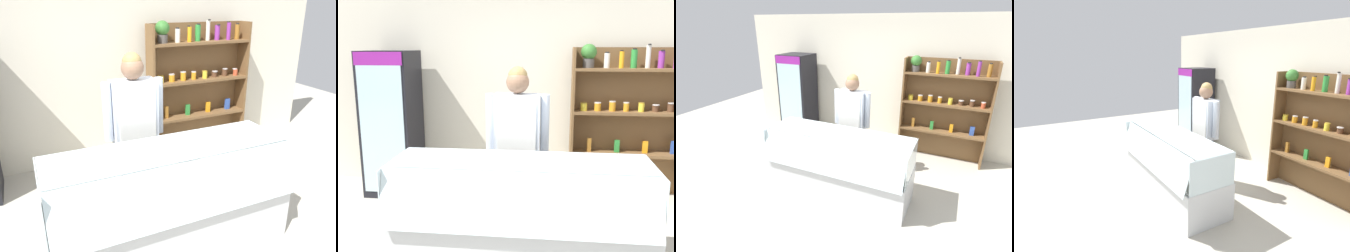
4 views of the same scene
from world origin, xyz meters
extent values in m
plane|color=#B7B2A3|center=(0.00, 0.00, 0.00)|extent=(12.00, 12.00, 0.00)
cube|color=silver|center=(0.00, 2.29, 1.35)|extent=(6.80, 0.10, 2.70)
cube|color=black|center=(-1.96, 1.82, 0.95)|extent=(0.65, 0.64, 1.90)
cube|color=silver|center=(-1.96, 1.49, 0.95)|extent=(0.57, 0.01, 1.70)
cube|color=#8C1E8C|center=(-1.96, 1.49, 1.81)|extent=(0.61, 0.01, 0.16)
cylinder|color=#2D8C38|center=(-2.16, 1.56, 0.36)|extent=(0.06, 0.06, 0.22)
cylinder|color=purple|center=(-2.03, 1.56, 0.35)|extent=(0.05, 0.05, 0.20)
cylinder|color=orange|center=(-1.90, 1.56, 0.33)|extent=(0.06, 0.06, 0.16)
cylinder|color=#9E6623|center=(-1.76, 1.56, 0.34)|extent=(0.06, 0.06, 0.19)
cylinder|color=orange|center=(-2.14, 1.56, 0.82)|extent=(0.06, 0.06, 0.14)
cylinder|color=silver|center=(-1.96, 1.56, 0.82)|extent=(0.06, 0.06, 0.15)
cylinder|color=orange|center=(-1.79, 1.56, 0.84)|extent=(0.07, 0.07, 0.19)
cylinder|color=#3356B2|center=(-2.16, 1.56, 1.32)|extent=(0.06, 0.06, 0.14)
cylinder|color=#3356B2|center=(-2.03, 1.56, 1.32)|extent=(0.07, 0.07, 0.15)
cylinder|color=#9E6623|center=(-1.90, 1.56, 1.33)|extent=(0.06, 0.06, 0.16)
cylinder|color=orange|center=(-1.76, 1.56, 1.32)|extent=(0.06, 0.06, 0.15)
cube|color=brown|center=(1.17, 2.09, 0.97)|extent=(1.56, 0.02, 1.94)
cube|color=brown|center=(0.41, 1.95, 0.97)|extent=(0.03, 0.28, 1.94)
cube|color=brown|center=(1.94, 1.95, 0.97)|extent=(0.03, 0.28, 1.94)
cube|color=brown|center=(1.17, 1.95, 0.58)|extent=(1.50, 0.28, 0.04)
cube|color=brown|center=(1.17, 1.95, 1.12)|extent=(1.50, 0.28, 0.04)
cube|color=brown|center=(1.17, 1.95, 1.67)|extent=(1.50, 0.28, 0.04)
cylinder|color=#4C4742|center=(0.58, 1.95, 1.74)|extent=(0.14, 0.14, 0.11)
sphere|color=#36732D|center=(0.58, 1.95, 1.88)|extent=(0.20, 0.20, 0.20)
cylinder|color=silver|center=(0.81, 1.94, 1.78)|extent=(0.07, 0.07, 0.18)
cylinder|color=black|center=(0.81, 1.95, 1.88)|extent=(0.05, 0.05, 0.02)
cylinder|color=orange|center=(0.98, 1.92, 1.79)|extent=(0.06, 0.06, 0.20)
cylinder|color=black|center=(0.98, 1.95, 1.90)|extent=(0.04, 0.04, 0.02)
cylinder|color=#2D8C38|center=(1.14, 1.97, 1.80)|extent=(0.08, 0.08, 0.23)
cylinder|color=black|center=(1.14, 1.95, 1.92)|extent=(0.05, 0.05, 0.02)
cylinder|color=silver|center=(1.31, 1.98, 1.82)|extent=(0.06, 0.06, 0.28)
cylinder|color=black|center=(1.31, 1.95, 1.97)|extent=(0.04, 0.04, 0.02)
cylinder|color=purple|center=(1.47, 1.98, 1.79)|extent=(0.07, 0.07, 0.21)
cylinder|color=black|center=(1.47, 1.95, 1.90)|extent=(0.05, 0.05, 0.02)
cylinder|color=purple|center=(1.63, 1.93, 1.81)|extent=(0.06, 0.06, 0.24)
cylinder|color=black|center=(1.63, 1.95, 1.94)|extent=(0.04, 0.04, 0.02)
cylinder|color=#9E6623|center=(1.80, 1.95, 1.79)|extent=(0.07, 0.07, 0.21)
cylinder|color=black|center=(1.80, 1.95, 1.91)|extent=(0.05, 0.05, 0.02)
cylinder|color=yellow|center=(0.55, 1.93, 1.19)|extent=(0.08, 0.08, 0.09)
cylinder|color=gold|center=(0.55, 1.95, 1.24)|extent=(0.09, 0.09, 0.01)
cylinder|color=orange|center=(0.73, 1.95, 1.19)|extent=(0.08, 0.08, 0.10)
cylinder|color=silver|center=(0.73, 1.95, 1.25)|extent=(0.08, 0.08, 0.01)
cylinder|color=orange|center=(0.91, 1.95, 1.20)|extent=(0.08, 0.08, 0.12)
cylinder|color=silver|center=(0.91, 1.95, 1.26)|extent=(0.08, 0.08, 0.01)
cylinder|color=orange|center=(1.08, 1.95, 1.19)|extent=(0.07, 0.07, 0.10)
cylinder|color=silver|center=(1.08, 1.95, 1.25)|extent=(0.07, 0.07, 0.01)
cylinder|color=yellow|center=(1.26, 1.94, 1.19)|extent=(0.07, 0.07, 0.10)
cylinder|color=gold|center=(1.26, 1.95, 1.25)|extent=(0.07, 0.07, 0.01)
cylinder|color=brown|center=(1.44, 1.97, 1.18)|extent=(0.08, 0.08, 0.08)
cylinder|color=silver|center=(1.44, 1.95, 1.23)|extent=(0.08, 0.08, 0.01)
cylinder|color=brown|center=(1.62, 1.96, 1.20)|extent=(0.08, 0.08, 0.11)
cylinder|color=silver|center=(1.62, 1.95, 1.25)|extent=(0.08, 0.08, 0.01)
cylinder|color=#BF4C2D|center=(1.80, 1.93, 1.19)|extent=(0.07, 0.07, 0.09)
cylinder|color=silver|center=(1.80, 1.95, 1.24)|extent=(0.07, 0.07, 0.01)
cube|color=#9E6623|center=(0.64, 1.95, 0.69)|extent=(0.06, 0.04, 0.18)
cube|color=#2D8C38|center=(1.00, 1.95, 0.68)|extent=(0.06, 0.04, 0.16)
cube|color=orange|center=(1.35, 1.95, 0.68)|extent=(0.06, 0.04, 0.15)
cube|color=#3356B2|center=(1.71, 1.95, 0.68)|extent=(0.08, 0.04, 0.17)
cube|color=silver|center=(-0.13, 0.13, 0.28)|extent=(2.22, 0.74, 0.55)
cube|color=white|center=(-0.13, 0.13, 0.57)|extent=(2.16, 0.68, 0.03)
cube|color=silver|center=(-0.13, -0.22, 0.78)|extent=(2.18, 0.16, 0.47)
cube|color=silver|center=(-0.13, 0.18, 1.00)|extent=(2.18, 0.58, 0.01)
cube|color=silver|center=(-1.23, 0.13, 0.78)|extent=(0.01, 0.70, 0.45)
cube|color=silver|center=(0.97, 0.13, 0.78)|extent=(0.01, 0.70, 0.45)
cube|color=tan|center=(-1.07, 0.22, 0.61)|extent=(0.17, 0.12, 0.06)
cube|color=white|center=(-1.07, 0.00, 0.61)|extent=(0.05, 0.03, 0.02)
cube|color=tan|center=(-0.83, 0.22, 0.61)|extent=(0.16, 0.13, 0.06)
cube|color=white|center=(-0.83, 0.00, 0.61)|extent=(0.05, 0.03, 0.02)
cube|color=beige|center=(-0.60, 0.22, 0.61)|extent=(0.16, 0.12, 0.05)
cube|color=white|center=(-0.60, 0.00, 0.61)|extent=(0.05, 0.03, 0.02)
cube|color=tan|center=(-0.36, 0.22, 0.61)|extent=(0.16, 0.12, 0.05)
cube|color=white|center=(-0.36, 0.00, 0.61)|extent=(0.05, 0.03, 0.02)
cube|color=tan|center=(-0.13, 0.22, 0.61)|extent=(0.16, 0.14, 0.06)
cube|color=white|center=(-0.13, 0.00, 0.61)|extent=(0.05, 0.03, 0.02)
cube|color=tan|center=(0.10, 0.22, 0.61)|extent=(0.16, 0.11, 0.06)
cube|color=white|center=(0.10, 0.00, 0.61)|extent=(0.05, 0.03, 0.02)
cube|color=beige|center=(0.34, 0.22, 0.61)|extent=(0.16, 0.14, 0.04)
cube|color=white|center=(0.34, 0.00, 0.61)|extent=(0.05, 0.03, 0.02)
cube|color=tan|center=(0.57, 0.22, 0.61)|extent=(0.16, 0.12, 0.05)
cube|color=white|center=(0.57, 0.00, 0.61)|extent=(0.05, 0.03, 0.02)
cube|color=tan|center=(0.80, 0.22, 0.61)|extent=(0.16, 0.14, 0.06)
cube|color=white|center=(0.80, 0.00, 0.61)|extent=(0.05, 0.03, 0.02)
cylinder|color=#A35B4C|center=(-1.06, 0.02, 0.66)|extent=(0.19, 0.16, 0.14)
cylinder|color=tan|center=(-0.84, 0.02, 0.66)|extent=(0.15, 0.17, 0.16)
cylinder|color=white|center=(0.42, 0.04, 0.70)|extent=(0.07, 0.07, 0.22)
cylinder|color=white|center=(0.52, 0.04, 0.70)|extent=(0.07, 0.07, 0.23)
cylinder|color=#383D51|center=(-0.32, 0.85, 0.41)|extent=(0.13, 0.13, 0.81)
cylinder|color=#383D51|center=(-0.11, 0.85, 0.41)|extent=(0.13, 0.13, 0.81)
cube|color=silver|center=(-0.22, 0.85, 1.15)|extent=(0.46, 0.24, 0.67)
cube|color=white|center=(-0.22, 0.73, 0.79)|extent=(0.38, 0.01, 1.25)
cylinder|color=silver|center=(-0.49, 0.85, 1.18)|extent=(0.09, 0.09, 0.60)
cylinder|color=silver|center=(0.06, 0.85, 1.18)|extent=(0.09, 0.09, 0.60)
sphere|color=#8C664C|center=(-0.22, 0.85, 1.60)|extent=(0.23, 0.23, 0.23)
sphere|color=#997A47|center=(-0.22, 0.86, 1.66)|extent=(0.20, 0.20, 0.20)
camera|label=1|loc=(-1.22, -2.22, 2.22)|focal=35.00mm
camera|label=2|loc=(0.08, -2.87, 1.97)|focal=40.00mm
camera|label=3|loc=(1.44, -3.04, 2.55)|focal=28.00mm
camera|label=4|loc=(3.33, -1.71, 2.20)|focal=28.00mm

